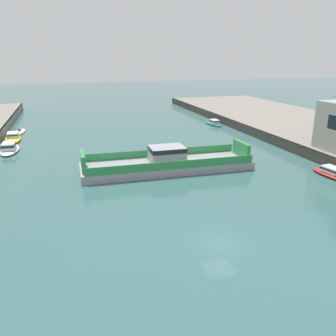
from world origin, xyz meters
TOP-DOWN VIEW (x-y plane):
  - ground_plane at (0.00, 0.00)m, footprint 400.00×400.00m
  - chain_ferry at (1.39, 20.69)m, footprint 23.90×7.07m
  - moored_boat_near_left at (-21.13, 37.66)m, footprint 3.06×8.00m
  - moored_boat_mid_left at (-21.19, 53.52)m, footprint 2.59×6.79m
  - moored_boat_mid_right at (21.77, 11.52)m, footprint 3.27×7.52m
  - moored_boat_far_left at (21.50, 50.02)m, footprint 2.54×6.98m
  - moored_boat_far_right at (-21.62, 46.61)m, footprint 3.20×8.52m

SIDE VIEW (x-z plane):
  - ground_plane at x=0.00m, z-range 0.00..0.00m
  - moored_boat_mid_left at x=-21.19m, z-range -0.24..0.62m
  - moored_boat_mid_right at x=21.77m, z-range -0.16..1.09m
  - moored_boat_far_left at x=21.50m, z-range -0.16..1.09m
  - moored_boat_far_right at x=-21.62m, z-range -0.18..1.22m
  - moored_boat_near_left at x=-21.13m, z-range -0.20..1.40m
  - chain_ferry at x=1.39m, z-range -0.65..2.72m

